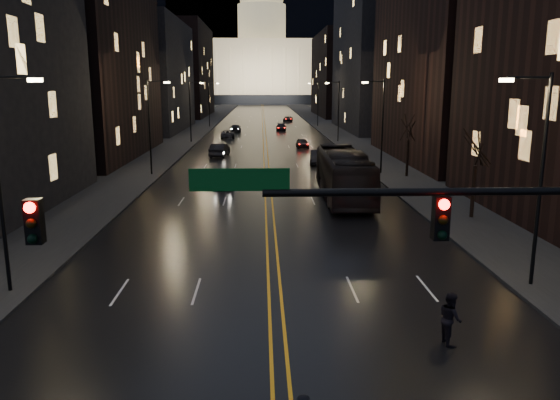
{
  "coord_description": "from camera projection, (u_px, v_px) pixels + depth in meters",
  "views": [
    {
      "loc": [
        -0.51,
        -11.75,
        8.54
      ],
      "look_at": [
        0.34,
        13.37,
        3.19
      ],
      "focal_mm": 35.0,
      "sensor_mm": 36.0,
      "label": 1
    }
  ],
  "objects": [
    {
      "name": "road",
      "position": [
        263.0,
        118.0,
        140.36
      ],
      "size": [
        20.0,
        320.0,
        0.02
      ],
      "primitive_type": "cube",
      "color": "black",
      "rests_on": "ground"
    },
    {
      "name": "sidewalk_left",
      "position": [
        209.0,
        118.0,
        139.88
      ],
      "size": [
        8.0,
        320.0,
        0.16
      ],
      "primitive_type": "cube",
      "color": "black",
      "rests_on": "ground"
    },
    {
      "name": "sidewalk_right",
      "position": [
        317.0,
        118.0,
        140.82
      ],
      "size": [
        8.0,
        320.0,
        0.16
      ],
      "primitive_type": "cube",
      "color": "black",
      "rests_on": "ground"
    },
    {
      "name": "center_line",
      "position": [
        263.0,
        118.0,
        140.36
      ],
      "size": [
        0.62,
        320.0,
        0.01
      ],
      "primitive_type": "cube",
      "color": "orange",
      "rests_on": "road"
    },
    {
      "name": "building_left_mid",
      "position": [
        82.0,
        36.0,
        62.46
      ],
      "size": [
        12.0,
        30.0,
        28.0
      ],
      "primitive_type": "cube",
      "color": "black",
      "rests_on": "ground"
    },
    {
      "name": "building_left_far",
      "position": [
        150.0,
        76.0,
        100.44
      ],
      "size": [
        12.0,
        34.0,
        20.0
      ],
      "primitive_type": "cube",
      "color": "black",
      "rests_on": "ground"
    },
    {
      "name": "building_left_dist",
      "position": [
        185.0,
        71.0,
        146.95
      ],
      "size": [
        12.0,
        40.0,
        24.0
      ],
      "primitive_type": "cube",
      "color": "black",
      "rests_on": "ground"
    },
    {
      "name": "building_right_mid",
      "position": [
        377.0,
        60.0,
        101.21
      ],
      "size": [
        12.0,
        34.0,
        26.0
      ],
      "primitive_type": "cube",
      "color": "black",
      "rests_on": "ground"
    },
    {
      "name": "building_right_dist",
      "position": [
        340.0,
        75.0,
        148.55
      ],
      "size": [
        12.0,
        40.0,
        22.0
      ],
      "primitive_type": "cube",
      "color": "black",
      "rests_on": "ground"
    },
    {
      "name": "mountain_ridge",
      "position": [
        320.0,
        0.0,
        372.57
      ],
      "size": [
        520.0,
        60.0,
        130.0
      ],
      "primitive_type": "cube",
      "color": "black",
      "rests_on": "ground"
    },
    {
      "name": "capitol",
      "position": [
        262.0,
        65.0,
        254.1
      ],
      "size": [
        90.0,
        50.0,
        58.5
      ],
      "color": "black",
      "rests_on": "ground"
    },
    {
      "name": "traffic_signal",
      "position": [
        544.0,
        238.0,
        12.41
      ],
      "size": [
        17.29,
        0.45,
        7.0
      ],
      "color": "black",
      "rests_on": "ground"
    },
    {
      "name": "streetlamp_right_near",
      "position": [
        538.0,
        170.0,
        22.36
      ],
      "size": [
        2.13,
        0.25,
        9.0
      ],
      "color": "black",
      "rests_on": "ground"
    },
    {
      "name": "streetlamp_left_near",
      "position": [
        2.0,
        173.0,
        21.64
      ],
      "size": [
        2.13,
        0.25,
        9.0
      ],
      "color": "black",
      "rests_on": "ground"
    },
    {
      "name": "streetlamp_right_mid",
      "position": [
        381.0,
        121.0,
        51.69
      ],
      "size": [
        2.13,
        0.25,
        9.0
      ],
      "color": "black",
      "rests_on": "ground"
    },
    {
      "name": "streetlamp_left_mid",
      "position": [
        151.0,
        122.0,
        50.97
      ],
      "size": [
        2.13,
        0.25,
        9.0
      ],
      "color": "black",
      "rests_on": "ground"
    },
    {
      "name": "streetlamp_right_far",
      "position": [
        337.0,
        108.0,
        81.01
      ],
      "size": [
        2.13,
        0.25,
        9.0
      ],
      "color": "black",
      "rests_on": "ground"
    },
    {
      "name": "streetlamp_left_far",
      "position": [
        191.0,
        108.0,
        80.29
      ],
      "size": [
        2.13,
        0.25,
        9.0
      ],
      "color": "black",
      "rests_on": "ground"
    },
    {
      "name": "streetlamp_right_dist",
      "position": [
        317.0,
        102.0,
        110.34
      ],
      "size": [
        2.13,
        0.25,
        9.0
      ],
      "color": "black",
      "rests_on": "ground"
    },
    {
      "name": "streetlamp_left_dist",
      "position": [
        210.0,
        102.0,
        109.62
      ],
      "size": [
        2.13,
        0.25,
        9.0
      ],
      "color": "black",
      "rests_on": "ground"
    },
    {
      "name": "tree_right_mid",
      "position": [
        476.0,
        149.0,
        34.28
      ],
      "size": [
        2.4,
        2.4,
        6.65
      ],
      "color": "black",
      "rests_on": "ground"
    },
    {
      "name": "tree_right_far",
      "position": [
        409.0,
        129.0,
        49.92
      ],
      "size": [
        2.4,
        2.4,
        6.65
      ],
      "color": "black",
      "rests_on": "ground"
    },
    {
      "name": "bus",
      "position": [
        344.0,
        175.0,
        41.2
      ],
      "size": [
        3.35,
        13.24,
        3.67
      ],
      "primitive_type": "imported",
      "rotation": [
        0.0,
        0.0,
        -0.02
      ],
      "color": "black",
      "rests_on": "ground"
    },
    {
      "name": "oncoming_car_a",
      "position": [
        224.0,
        178.0,
        46.22
      ],
      "size": [
        1.93,
        4.41,
        1.48
      ],
      "primitive_type": "imported",
      "rotation": [
        0.0,
        0.0,
        3.1
      ],
      "color": "black",
      "rests_on": "ground"
    },
    {
      "name": "oncoming_car_b",
      "position": [
        220.0,
        150.0,
        65.41
      ],
      "size": [
        2.28,
        5.09,
        1.62
      ],
      "primitive_type": "imported",
      "rotation": [
        0.0,
        0.0,
        3.02
      ],
      "color": "black",
      "rests_on": "ground"
    },
    {
      "name": "oncoming_car_c",
      "position": [
        228.0,
        134.0,
        87.87
      ],
      "size": [
        2.47,
        4.88,
        1.32
      ],
      "primitive_type": "imported",
      "rotation": [
        0.0,
        0.0,
        3.2
      ],
      "color": "black",
      "rests_on": "ground"
    },
    {
      "name": "oncoming_car_d",
      "position": [
        236.0,
        128.0,
        99.43
      ],
      "size": [
        2.27,
        4.82,
        1.36
      ],
      "primitive_type": "imported",
      "rotation": [
        0.0,
        0.0,
        3.22
      ],
      "color": "black",
      "rests_on": "ground"
    },
    {
      "name": "receding_car_a",
      "position": [
        318.0,
        157.0,
        59.36
      ],
      "size": [
        2.11,
        4.81,
        1.54
      ],
      "primitive_type": "imported",
      "rotation": [
        0.0,
        0.0,
        -0.11
      ],
      "color": "black",
      "rests_on": "ground"
    },
    {
      "name": "receding_car_b",
      "position": [
        302.0,
        143.0,
        74.38
      ],
      "size": [
        1.69,
        3.97,
        1.34
      ],
      "primitive_type": "imported",
      "rotation": [
        0.0,
        0.0,
        0.03
      ],
      "color": "black",
      "rests_on": "ground"
    },
    {
      "name": "receding_car_c",
      "position": [
        281.0,
        127.0,
        101.87
      ],
      "size": [
        1.99,
        4.63,
        1.33
      ],
      "primitive_type": "imported",
      "rotation": [
        0.0,
        0.0,
        -0.03
      ],
      "color": "black",
      "rests_on": "ground"
    },
    {
      "name": "receding_car_d",
      "position": [
        288.0,
        119.0,
        127.18
      ],
      "size": [
        2.58,
        4.66,
        1.23
      ],
      "primitive_type": "imported",
      "rotation": [
        0.0,
        0.0,
        -0.12
      ],
      "color": "black",
      "rests_on": "ground"
    },
    {
      "name": "pedestrian_b",
      "position": [
        450.0,
        318.0,
        18.17
      ],
      "size": [
        0.55,
        0.91,
        1.8
      ],
      "primitive_type": "imported",
      "rotation": [
        0.0,
        0.0,
        1.66
      ],
      "color": "black",
      "rests_on": "ground"
    }
  ]
}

